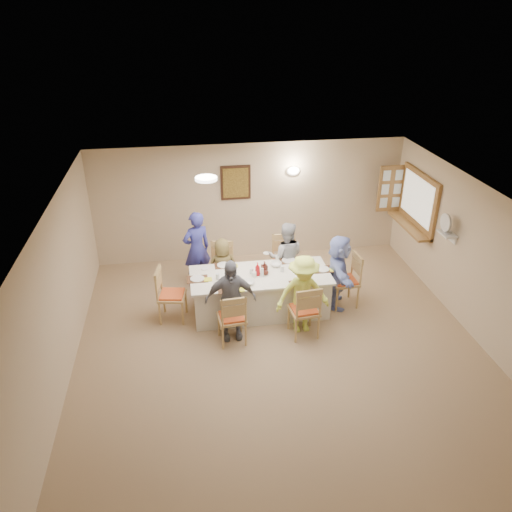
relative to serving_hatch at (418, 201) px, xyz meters
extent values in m
plane|color=#967554|center=(-3.21, -2.40, -1.50)|extent=(7.00, 7.00, 0.00)
plane|color=#C6AC8B|center=(-3.21, 1.10, -0.25)|extent=(6.50, 0.00, 6.50)
plane|color=#C6AC8B|center=(-3.21, -5.90, -0.25)|extent=(6.50, 0.00, 6.50)
plane|color=#C6AC8B|center=(-6.46, -2.40, -0.25)|extent=(0.00, 7.00, 7.00)
plane|color=#C6AC8B|center=(0.04, -2.40, -0.25)|extent=(0.00, 7.00, 7.00)
plane|color=white|center=(-3.21, -2.40, 1.00)|extent=(7.00, 7.00, 0.00)
cube|color=#442517|center=(-3.51, 1.07, 0.20)|extent=(0.62, 0.04, 0.72)
cube|color=black|center=(-3.51, 1.05, 0.20)|extent=(0.52, 0.02, 0.62)
ellipsoid|color=white|center=(-2.31, 1.04, 0.40)|extent=(0.26, 0.09, 0.18)
cylinder|color=white|center=(-4.21, -0.90, 0.97)|extent=(0.36, 0.36, 0.05)
cube|color=olive|center=(0.00, 0.00, 0.00)|extent=(0.06, 1.50, 1.15)
cube|color=olive|center=(-0.12, 0.00, -0.53)|extent=(0.30, 1.50, 0.05)
cube|color=olive|center=(-0.26, 0.76, 0.00)|extent=(0.55, 0.04, 1.00)
cube|color=white|center=(-0.08, -1.35, -0.10)|extent=(0.22, 0.36, 0.03)
cube|color=white|center=(-3.36, -1.15, -1.12)|extent=(2.45, 1.04, 0.76)
imported|color=brown|center=(-3.96, -0.47, -0.92)|extent=(0.65, 0.50, 1.16)
imported|color=#A5A6AE|center=(-2.76, -0.47, -0.80)|extent=(0.87, 0.77, 1.41)
imported|color=slate|center=(-3.96, -1.83, -0.78)|extent=(0.84, 0.36, 1.43)
imported|color=#E3F95D|center=(-2.76, -1.83, -0.80)|extent=(0.94, 0.58, 1.40)
imported|color=#9AAEF5|center=(-1.94, -1.15, -0.80)|extent=(1.45, 0.91, 1.40)
imported|color=#34389E|center=(-4.41, 0.00, -0.73)|extent=(0.82, 0.76, 1.53)
cube|color=#472B19|center=(-3.96, -1.57, -0.74)|extent=(0.37, 0.27, 0.01)
cylinder|color=white|center=(-3.96, -1.57, -0.73)|extent=(0.23, 0.23, 0.01)
cube|color=yellow|center=(-3.78, -1.62, -0.73)|extent=(0.15, 0.15, 0.01)
cube|color=#472B19|center=(-2.76, -1.57, -0.74)|extent=(0.33, 0.24, 0.01)
cylinder|color=white|center=(-2.76, -1.57, -0.73)|extent=(0.23, 0.23, 0.01)
cube|color=yellow|center=(-2.58, -1.62, -0.73)|extent=(0.13, 0.13, 0.01)
cube|color=#472B19|center=(-3.96, -0.73, -0.74)|extent=(0.33, 0.25, 0.01)
cylinder|color=white|center=(-3.96, -0.73, -0.73)|extent=(0.24, 0.24, 0.02)
cube|color=yellow|center=(-3.78, -0.78, -0.73)|extent=(0.13, 0.13, 0.01)
cube|color=#472B19|center=(-2.76, -0.73, -0.74)|extent=(0.32, 0.24, 0.01)
cylinder|color=white|center=(-2.76, -0.73, -0.73)|extent=(0.26, 0.26, 0.02)
cube|color=yellow|center=(-2.58, -0.78, -0.73)|extent=(0.14, 0.14, 0.01)
cube|color=#472B19|center=(-4.46, -1.15, -0.74)|extent=(0.36, 0.27, 0.01)
cylinder|color=white|center=(-4.46, -1.15, -0.73)|extent=(0.24, 0.24, 0.02)
cube|color=yellow|center=(-4.28, -1.20, -0.73)|extent=(0.14, 0.14, 0.01)
cube|color=#472B19|center=(-2.24, -1.15, -0.74)|extent=(0.36, 0.27, 0.01)
cylinder|color=white|center=(-2.24, -1.15, -0.73)|extent=(0.25, 0.25, 0.02)
cube|color=yellow|center=(-2.06, -1.20, -0.73)|extent=(0.13, 0.13, 0.01)
imported|color=white|center=(-4.15, -1.47, -0.70)|extent=(0.17, 0.17, 0.08)
imported|color=white|center=(-2.96, -0.64, -0.70)|extent=(0.15, 0.15, 0.08)
imported|color=white|center=(-3.60, -1.43, -0.72)|extent=(0.32, 0.32, 0.05)
imported|color=white|center=(-3.03, -0.89, -0.71)|extent=(0.34, 0.34, 0.07)
imported|color=#B80F16|center=(-3.41, -1.17, -0.62)|extent=(0.10, 0.10, 0.24)
imported|color=#3F1710|center=(-3.28, -1.10, -0.63)|extent=(0.13, 0.13, 0.22)
imported|color=#3F1710|center=(-3.27, -1.18, -0.67)|extent=(0.14, 0.14, 0.14)
cylinder|color=silver|center=(-3.51, -1.10, -0.68)|extent=(0.06, 0.06, 0.10)
camera|label=1|loc=(-4.61, -8.65, 3.54)|focal=35.00mm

